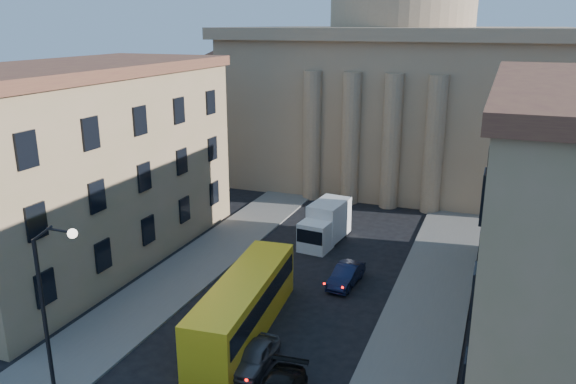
# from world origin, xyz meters

# --- Properties ---
(sidewalk_left) EXTENTS (5.00, 60.00, 0.15)m
(sidewalk_left) POSITION_xyz_m (-8.50, 18.00, 0.07)
(sidewalk_left) COLOR #615D58
(sidewalk_left) RESTS_ON ground
(sidewalk_right) EXTENTS (5.00, 60.00, 0.15)m
(sidewalk_right) POSITION_xyz_m (8.50, 18.00, 0.07)
(sidewalk_right) COLOR #615D58
(sidewalk_right) RESTS_ON ground
(church) EXTENTS (68.02, 28.76, 36.60)m
(church) POSITION_xyz_m (0.00, 55.47, 11.88)
(church) COLOR #94785B
(church) RESTS_ON ground
(building_left) EXTENTS (11.60, 26.60, 14.70)m
(building_left) POSITION_xyz_m (-17.00, 22.00, 7.42)
(building_left) COLOR #9F7C5D
(building_left) RESTS_ON ground
(street_lamp) EXTENTS (2.62, 0.44, 8.83)m
(street_lamp) POSITION_xyz_m (-6.97, 8.00, 5.29)
(street_lamp) COLOR black
(street_lamp) RESTS_ON ground
(car_right_far) EXTENTS (1.61, 3.97, 1.35)m
(car_right_far) POSITION_xyz_m (0.99, 13.32, 0.67)
(car_right_far) COLOR #4A4A4F
(car_right_far) RESTS_ON ground
(car_right_distant) EXTENTS (1.79, 4.32, 1.39)m
(car_right_distant) POSITION_xyz_m (2.77, 24.59, 0.69)
(car_right_distant) COLOR black
(car_right_distant) RESTS_ON ground
(city_bus) EXTENTS (3.75, 11.98, 3.32)m
(city_bus) POSITION_xyz_m (-1.15, 16.51, 1.78)
(city_bus) COLOR yellow
(city_bus) RESTS_ON ground
(box_truck) EXTENTS (2.94, 6.16, 3.27)m
(box_truck) POSITION_xyz_m (-0.99, 31.59, 1.55)
(box_truck) COLOR silver
(box_truck) RESTS_ON ground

